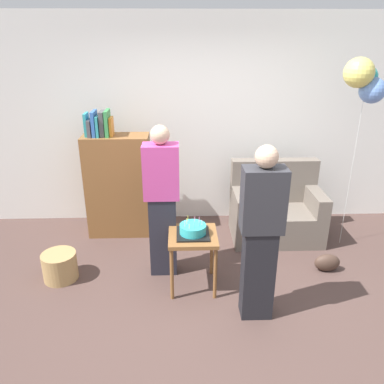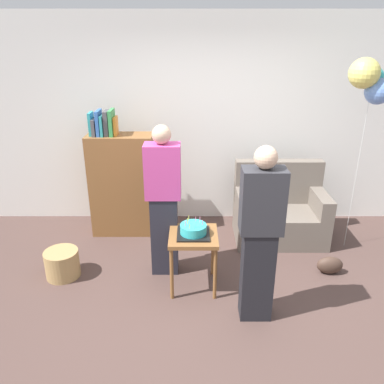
{
  "view_description": "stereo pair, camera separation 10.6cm",
  "coord_description": "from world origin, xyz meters",
  "px_view_note": "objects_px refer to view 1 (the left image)",
  "views": [
    {
      "loc": [
        -0.34,
        -2.98,
        2.44
      ],
      "look_at": [
        -0.22,
        0.62,
        0.95
      ],
      "focal_mm": 36.06,
      "sensor_mm": 36.0,
      "label": 1
    },
    {
      "loc": [
        -0.24,
        -2.98,
        2.44
      ],
      "look_at": [
        -0.22,
        0.62,
        0.95
      ],
      "focal_mm": 36.06,
      "sensor_mm": 36.0,
      "label": 2
    }
  ],
  "objects_px": {
    "balloon_bunch": "(365,79)",
    "wicker_basket": "(60,266)",
    "person_blowing_candles": "(162,202)",
    "handbag": "(327,263)",
    "person_holding_cake": "(261,235)",
    "couch": "(275,211)",
    "birthday_cake": "(193,230)",
    "bookshelf": "(118,184)",
    "side_table": "(193,243)"
  },
  "relations": [
    {
      "from": "balloon_bunch",
      "to": "wicker_basket",
      "type": "bearing_deg",
      "value": -169.17
    },
    {
      "from": "person_blowing_candles",
      "to": "handbag",
      "type": "distance_m",
      "value": 1.94
    },
    {
      "from": "person_holding_cake",
      "to": "wicker_basket",
      "type": "distance_m",
      "value": 2.18
    },
    {
      "from": "couch",
      "to": "balloon_bunch",
      "type": "bearing_deg",
      "value": -18.63
    },
    {
      "from": "person_holding_cake",
      "to": "couch",
      "type": "bearing_deg",
      "value": -106.49
    },
    {
      "from": "wicker_basket",
      "to": "birthday_cake",
      "type": "bearing_deg",
      "value": -6.97
    },
    {
      "from": "person_holding_cake",
      "to": "handbag",
      "type": "xyz_separation_m",
      "value": [
        0.92,
        0.67,
        -0.73
      ]
    },
    {
      "from": "couch",
      "to": "handbag",
      "type": "bearing_deg",
      "value": -64.12
    },
    {
      "from": "bookshelf",
      "to": "birthday_cake",
      "type": "height_order",
      "value": "bookshelf"
    },
    {
      "from": "handbag",
      "to": "balloon_bunch",
      "type": "relative_size",
      "value": 0.13
    },
    {
      "from": "bookshelf",
      "to": "person_blowing_candles",
      "type": "xyz_separation_m",
      "value": [
        0.59,
        -0.92,
        0.15
      ]
    },
    {
      "from": "balloon_bunch",
      "to": "handbag",
      "type": "bearing_deg",
      "value": -121.54
    },
    {
      "from": "bookshelf",
      "to": "person_holding_cake",
      "type": "distance_m",
      "value": 2.22
    },
    {
      "from": "wicker_basket",
      "to": "bookshelf",
      "type": "bearing_deg",
      "value": 63.95
    },
    {
      "from": "couch",
      "to": "handbag",
      "type": "height_order",
      "value": "couch"
    },
    {
      "from": "person_holding_cake",
      "to": "side_table",
      "type": "bearing_deg",
      "value": -35.87
    },
    {
      "from": "side_table",
      "to": "birthday_cake",
      "type": "height_order",
      "value": "birthday_cake"
    },
    {
      "from": "wicker_basket",
      "to": "balloon_bunch",
      "type": "relative_size",
      "value": 0.16
    },
    {
      "from": "handbag",
      "to": "person_holding_cake",
      "type": "bearing_deg",
      "value": -143.87
    },
    {
      "from": "bookshelf",
      "to": "person_blowing_candles",
      "type": "height_order",
      "value": "person_blowing_candles"
    },
    {
      "from": "person_holding_cake",
      "to": "balloon_bunch",
      "type": "height_order",
      "value": "balloon_bunch"
    },
    {
      "from": "side_table",
      "to": "handbag",
      "type": "height_order",
      "value": "side_table"
    },
    {
      "from": "couch",
      "to": "person_holding_cake",
      "type": "xyz_separation_m",
      "value": [
        -0.52,
        -1.5,
        0.49
      ]
    },
    {
      "from": "couch",
      "to": "wicker_basket",
      "type": "bearing_deg",
      "value": -160.69
    },
    {
      "from": "person_blowing_candles",
      "to": "side_table",
      "type": "bearing_deg",
      "value": -37.91
    },
    {
      "from": "person_blowing_candles",
      "to": "handbag",
      "type": "height_order",
      "value": "person_blowing_candles"
    },
    {
      "from": "bookshelf",
      "to": "handbag",
      "type": "relative_size",
      "value": 5.73
    },
    {
      "from": "wicker_basket",
      "to": "person_blowing_candles",
      "type": "bearing_deg",
      "value": 5.83
    },
    {
      "from": "person_blowing_candles",
      "to": "person_holding_cake",
      "type": "height_order",
      "value": "same"
    },
    {
      "from": "side_table",
      "to": "person_blowing_candles",
      "type": "relative_size",
      "value": 0.37
    },
    {
      "from": "person_blowing_candles",
      "to": "wicker_basket",
      "type": "distance_m",
      "value": 1.3
    },
    {
      "from": "side_table",
      "to": "person_blowing_candles",
      "type": "height_order",
      "value": "person_blowing_candles"
    },
    {
      "from": "person_blowing_candles",
      "to": "wicker_basket",
      "type": "xyz_separation_m",
      "value": [
        -1.1,
        -0.11,
        -0.68
      ]
    },
    {
      "from": "side_table",
      "to": "wicker_basket",
      "type": "height_order",
      "value": "side_table"
    },
    {
      "from": "couch",
      "to": "birthday_cake",
      "type": "relative_size",
      "value": 3.44
    },
    {
      "from": "couch",
      "to": "balloon_bunch",
      "type": "height_order",
      "value": "balloon_bunch"
    },
    {
      "from": "couch",
      "to": "birthday_cake",
      "type": "height_order",
      "value": "couch"
    },
    {
      "from": "side_table",
      "to": "bookshelf",
      "type": "bearing_deg",
      "value": 126.77
    },
    {
      "from": "couch",
      "to": "person_holding_cake",
      "type": "bearing_deg",
      "value": -109.19
    },
    {
      "from": "birthday_cake",
      "to": "person_holding_cake",
      "type": "bearing_deg",
      "value": -38.56
    },
    {
      "from": "handbag",
      "to": "birthday_cake",
      "type": "bearing_deg",
      "value": -171.57
    },
    {
      "from": "side_table",
      "to": "person_blowing_candles",
      "type": "distance_m",
      "value": 0.53
    },
    {
      "from": "bookshelf",
      "to": "balloon_bunch",
      "type": "height_order",
      "value": "balloon_bunch"
    },
    {
      "from": "person_blowing_candles",
      "to": "balloon_bunch",
      "type": "distance_m",
      "value": 2.49
    },
    {
      "from": "bookshelf",
      "to": "wicker_basket",
      "type": "bearing_deg",
      "value": -116.05
    },
    {
      "from": "couch",
      "to": "side_table",
      "type": "distance_m",
      "value": 1.52
    },
    {
      "from": "person_holding_cake",
      "to": "balloon_bunch",
      "type": "xyz_separation_m",
      "value": [
        1.27,
        1.24,
        1.15
      ]
    },
    {
      "from": "bookshelf",
      "to": "wicker_basket",
      "type": "distance_m",
      "value": 1.27
    },
    {
      "from": "person_holding_cake",
      "to": "balloon_bunch",
      "type": "distance_m",
      "value": 2.12
    },
    {
      "from": "bookshelf",
      "to": "wicker_basket",
      "type": "xyz_separation_m",
      "value": [
        -0.5,
        -1.03,
        -0.53
      ]
    }
  ]
}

